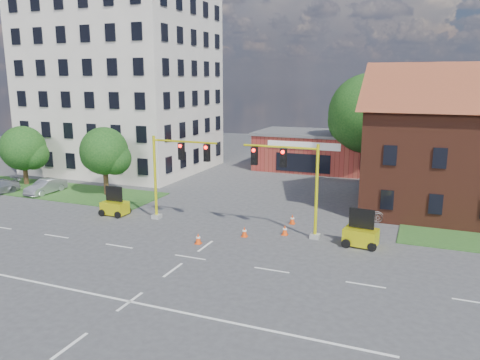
{
  "coord_description": "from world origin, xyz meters",
  "views": [
    {
      "loc": [
        12.33,
        -22.77,
        10.19
      ],
      "look_at": [
        -0.89,
        10.0,
        2.55
      ],
      "focal_mm": 35.0,
      "sensor_mm": 36.0,
      "label": 1
    }
  ],
  "objects_px": {
    "signal_mast_west": "(174,168)",
    "signal_mast_east": "(292,178)",
    "trailer_east": "(361,235)",
    "trailer_west": "(115,206)",
    "pickup_white": "(404,212)"
  },
  "relations": [
    {
      "from": "pickup_white",
      "to": "signal_mast_west",
      "type": "bearing_deg",
      "value": 109.94
    },
    {
      "from": "signal_mast_west",
      "to": "trailer_west",
      "type": "xyz_separation_m",
      "value": [
        -5.08,
        -0.41,
        -3.25
      ]
    },
    {
      "from": "signal_mast_west",
      "to": "trailer_east",
      "type": "height_order",
      "value": "signal_mast_west"
    },
    {
      "from": "trailer_east",
      "to": "pickup_white",
      "type": "distance_m",
      "value": 6.87
    },
    {
      "from": "signal_mast_east",
      "to": "pickup_white",
      "type": "height_order",
      "value": "signal_mast_east"
    },
    {
      "from": "signal_mast_west",
      "to": "trailer_east",
      "type": "distance_m",
      "value": 13.69
    },
    {
      "from": "signal_mast_east",
      "to": "trailer_west",
      "type": "bearing_deg",
      "value": -178.3
    },
    {
      "from": "signal_mast_west",
      "to": "trailer_west",
      "type": "bearing_deg",
      "value": -175.4
    },
    {
      "from": "signal_mast_east",
      "to": "trailer_west",
      "type": "height_order",
      "value": "signal_mast_east"
    },
    {
      "from": "signal_mast_west",
      "to": "signal_mast_east",
      "type": "xyz_separation_m",
      "value": [
        8.71,
        0.0,
        0.0
      ]
    },
    {
      "from": "signal_mast_east",
      "to": "trailer_east",
      "type": "distance_m",
      "value": 5.61
    },
    {
      "from": "trailer_west",
      "to": "trailer_east",
      "type": "relative_size",
      "value": 0.94
    },
    {
      "from": "signal_mast_west",
      "to": "signal_mast_east",
      "type": "bearing_deg",
      "value": 0.0
    },
    {
      "from": "trailer_west",
      "to": "pickup_white",
      "type": "xyz_separation_m",
      "value": [
        20.58,
        6.6,
        0.02
      ]
    },
    {
      "from": "signal_mast_east",
      "to": "pickup_white",
      "type": "distance_m",
      "value": 9.74
    }
  ]
}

